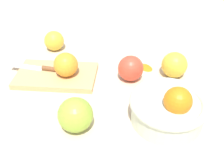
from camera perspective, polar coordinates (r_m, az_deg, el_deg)
ground_plane at (r=0.77m, az=-2.32°, el=0.02°), size 2.40×2.40×0.00m
bowl at (r=0.64m, az=12.40°, el=-5.20°), size 0.19×0.19×0.11m
cutting_board at (r=0.81m, az=-12.06°, el=1.98°), size 0.26×0.17×0.02m
orange_on_board at (r=0.77m, az=-10.05°, el=4.38°), size 0.07×0.07×0.07m
knife at (r=0.83m, az=-15.72°, el=3.46°), size 0.16×0.02×0.01m
apple_front_left at (r=0.77m, az=4.13°, el=3.47°), size 0.08×0.08×0.08m
apple_front_right at (r=0.94m, az=-12.64°, el=9.28°), size 0.07×0.07×0.07m
apple_front_left_2 at (r=0.80m, az=13.60°, el=4.13°), size 0.08×0.08×0.08m
apple_back_center at (r=0.61m, az=-8.07°, el=-6.75°), size 0.08×0.08×0.08m
citrus_peel at (r=0.84m, az=7.49°, el=3.80°), size 0.06×0.06×0.01m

